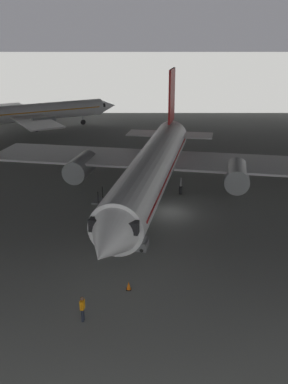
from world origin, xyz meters
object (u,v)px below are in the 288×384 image
object	(u,v)px
traffic_cone_orange	(129,286)
crew_worker_by_stairs	(105,226)
airplane_distant	(40,112)
airplane_main	(153,167)
crew_worker_near_nose	(82,307)
boarding_stairs	(123,238)

from	to	relation	value
traffic_cone_orange	crew_worker_by_stairs	bearing A→B (deg)	105.15
airplane_distant	traffic_cone_orange	world-z (taller)	airplane_distant
airplane_distant	airplane_main	bearing A→B (deg)	-61.53
crew_worker_near_nose	crew_worker_by_stairs	distance (m)	11.53
boarding_stairs	crew_worker_near_nose	distance (m)	9.94
crew_worker_by_stairs	airplane_distant	bearing A→B (deg)	108.84
airplane_main	crew_worker_by_stairs	world-z (taller)	airplane_main
crew_worker_near_nose	airplane_distant	world-z (taller)	airplane_distant
boarding_stairs	crew_worker_near_nose	size ratio (longest dim) A/B	2.87
crew_worker_by_stairs	traffic_cone_orange	distance (m)	8.45
boarding_stairs	airplane_distant	xyz separation A→B (m)	(-16.53, 45.79, 2.31)
boarding_stairs	crew_worker_near_nose	world-z (taller)	boarding_stairs
crew_worker_near_nose	crew_worker_by_stairs	world-z (taller)	crew_worker_by_stairs
airplane_main	traffic_cone_orange	bearing A→B (deg)	-96.67
airplane_distant	crew_worker_near_nose	bearing A→B (deg)	-75.27
airplane_main	boarding_stairs	bearing A→B (deg)	-104.25
crew_worker_near_nose	traffic_cone_orange	distance (m)	4.34
airplane_main	traffic_cone_orange	xyz separation A→B (m)	(-1.96, -16.78, -3.27)
airplane_main	traffic_cone_orange	distance (m)	17.21
airplane_distant	traffic_cone_orange	size ratio (longest dim) A/B	44.22
crew_worker_near_nose	airplane_distant	xyz separation A→B (m)	(-14.60, 55.55, 2.10)
airplane_main	boarding_stairs	world-z (taller)	airplane_main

